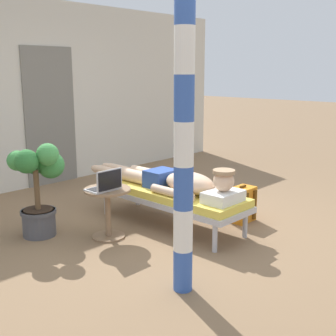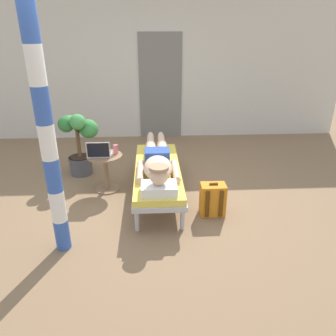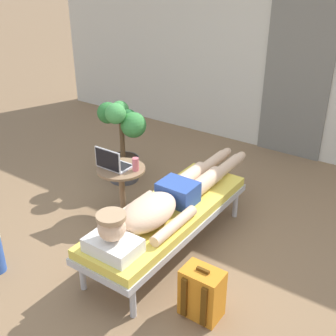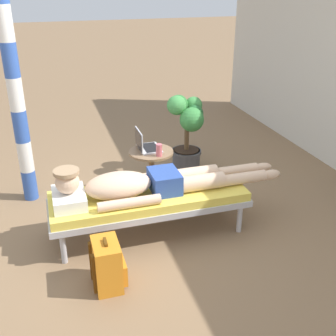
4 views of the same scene
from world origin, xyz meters
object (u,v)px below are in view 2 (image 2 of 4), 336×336
object	(u,v)px
laptop	(99,153)
potted_plant	(79,140)
backpack	(213,200)
porch_post	(48,142)
side_table	(106,166)
lounge_chair	(158,172)
person_reclining	(157,162)
drink_glass	(116,149)

from	to	relation	value
laptop	potted_plant	size ratio (longest dim) A/B	0.31
backpack	porch_post	bearing A→B (deg)	-160.99
backpack	porch_post	world-z (taller)	porch_post
side_table	lounge_chair	bearing A→B (deg)	-16.75
lounge_chair	potted_plant	size ratio (longest dim) A/B	1.85
laptop	porch_post	world-z (taller)	porch_post
lounge_chair	porch_post	size ratio (longest dim) A/B	0.79
person_reclining	side_table	world-z (taller)	person_reclining
person_reclining	side_table	xyz separation A→B (m)	(-0.71, 0.26, -0.16)
drink_glass	porch_post	distance (m)	1.53
drink_glass	potted_plant	xyz separation A→B (m)	(-0.60, 0.51, -0.03)
laptop	backpack	size ratio (longest dim) A/B	0.73
lounge_chair	person_reclining	world-z (taller)	person_reclining
laptop	backpack	bearing A→B (deg)	-25.08
lounge_chair	laptop	world-z (taller)	laptop
side_table	potted_plant	distance (m)	0.74
potted_plant	drink_glass	bearing A→B (deg)	-40.72
porch_post	lounge_chair	bearing A→B (deg)	46.84
lounge_chair	person_reclining	distance (m)	0.18
drink_glass	potted_plant	size ratio (longest dim) A/B	0.13
lounge_chair	laptop	xyz separation A→B (m)	(-0.77, 0.16, 0.24)
drink_glass	porch_post	xyz separation A→B (m)	(-0.45, -1.34, 0.58)
person_reclining	porch_post	world-z (taller)	porch_post
person_reclining	backpack	size ratio (longest dim) A/B	5.12
side_table	laptop	size ratio (longest dim) A/B	1.69
laptop	drink_glass	distance (m)	0.23
person_reclining	porch_post	bearing A→B (deg)	-134.43
side_table	backpack	bearing A→B (deg)	-27.74
backpack	potted_plant	world-z (taller)	potted_plant
lounge_chair	backpack	world-z (taller)	backpack
lounge_chair	side_table	size ratio (longest dim) A/B	3.52
laptop	drink_glass	size ratio (longest dim) A/B	2.38
backpack	side_table	bearing A→B (deg)	152.26
person_reclining	porch_post	distance (m)	1.59
backpack	potted_plant	bearing A→B (deg)	144.83
lounge_chair	porch_post	xyz separation A→B (m)	(-1.01, -1.08, 0.83)
person_reclining	drink_glass	xyz separation A→B (m)	(-0.56, 0.31, 0.07)
side_table	drink_glass	size ratio (longest dim) A/B	4.01
side_table	laptop	xyz separation A→B (m)	(-0.06, -0.05, 0.23)
side_table	porch_post	xyz separation A→B (m)	(-0.30, -1.30, 0.81)
laptop	person_reclining	bearing A→B (deg)	-15.22
lounge_chair	potted_plant	world-z (taller)	potted_plant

